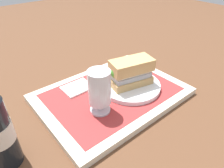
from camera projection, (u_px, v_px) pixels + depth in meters
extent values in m
plane|color=brown|center=(112.00, 97.00, 0.65)|extent=(3.00, 3.00, 0.00)
cube|color=beige|center=(112.00, 94.00, 0.64)|extent=(0.44, 0.32, 0.02)
cube|color=#9E2D2D|center=(112.00, 92.00, 0.64)|extent=(0.38, 0.27, 0.00)
cylinder|color=white|center=(130.00, 85.00, 0.65)|extent=(0.19, 0.19, 0.01)
cube|color=tan|center=(131.00, 80.00, 0.64)|extent=(0.14, 0.09, 0.02)
cube|color=#9EA3A8|center=(131.00, 75.00, 0.63)|extent=(0.13, 0.08, 0.02)
cube|color=silver|center=(131.00, 72.00, 0.62)|extent=(0.12, 0.08, 0.01)
sphere|color=#47932D|center=(117.00, 73.00, 0.60)|extent=(0.04, 0.04, 0.04)
cube|color=tan|center=(132.00, 65.00, 0.61)|extent=(0.14, 0.09, 0.04)
cylinder|color=silver|center=(100.00, 109.00, 0.56)|extent=(0.06, 0.06, 0.01)
cylinder|color=silver|center=(100.00, 105.00, 0.55)|extent=(0.01, 0.01, 0.02)
cylinder|color=silver|center=(99.00, 87.00, 0.52)|extent=(0.06, 0.06, 0.09)
cylinder|color=gold|center=(100.00, 95.00, 0.53)|extent=(0.06, 0.06, 0.04)
cylinder|color=white|center=(99.00, 87.00, 0.52)|extent=(0.05, 0.05, 0.01)
cube|color=white|center=(77.00, 88.00, 0.65)|extent=(0.09, 0.07, 0.01)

